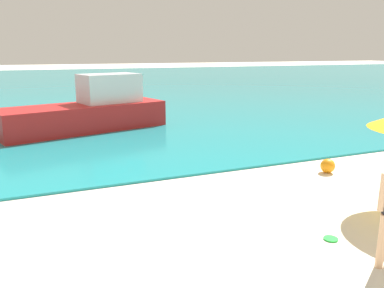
{
  "coord_description": "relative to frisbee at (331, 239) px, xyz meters",
  "views": [
    {
      "loc": [
        -2.44,
        4.06,
        3.01
      ],
      "look_at": [
        0.6,
        11.37,
        1.1
      ],
      "focal_mm": 36.19,
      "sensor_mm": 36.0,
      "label": 1
    }
  ],
  "objects": [
    {
      "name": "water",
      "position": [
        -1.89,
        33.9,
        0.02
      ],
      "size": [
        160.0,
        60.0,
        0.06
      ],
      "primitive_type": "cube",
      "color": "teal",
      "rests_on": "ground"
    },
    {
      "name": "beach_ball",
      "position": [
        2.45,
        2.86,
        0.17
      ],
      "size": [
        0.36,
        0.36,
        0.36
      ],
      "primitive_type": "sphere",
      "color": "orange",
      "rests_on": "ground"
    },
    {
      "name": "boat_near",
      "position": [
        -2.31,
        10.6,
        0.77
      ],
      "size": [
        6.44,
        3.5,
        2.09
      ],
      "rotation": [
        0.0,
        0.0,
        3.4
      ],
      "color": "red",
      "rests_on": "water"
    },
    {
      "name": "frisbee",
      "position": [
        0.0,
        0.0,
        0.0
      ],
      "size": [
        0.23,
        0.23,
        0.03
      ],
      "primitive_type": "cylinder",
      "color": "green",
      "rests_on": "ground"
    }
  ]
}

